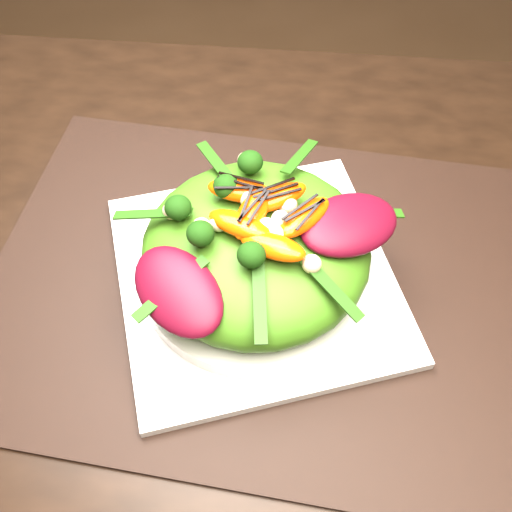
# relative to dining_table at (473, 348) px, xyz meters

# --- Properties ---
(dining_table) EXTENTS (1.60, 0.90, 0.75)m
(dining_table) POSITION_rel_dining_table_xyz_m (0.00, 0.00, 0.00)
(dining_table) COLOR black
(dining_table) RESTS_ON floor
(placemat) EXTENTS (0.59, 0.47, 0.00)m
(placemat) POSITION_rel_dining_table_xyz_m (-0.22, 0.05, 0.02)
(placemat) COLOR black
(placemat) RESTS_ON dining_table
(plate_base) EXTENTS (0.35, 0.35, 0.01)m
(plate_base) POSITION_rel_dining_table_xyz_m (-0.22, 0.05, 0.03)
(plate_base) COLOR silver
(plate_base) RESTS_ON placemat
(salad_bowl) EXTENTS (0.25, 0.25, 0.02)m
(salad_bowl) POSITION_rel_dining_table_xyz_m (-0.22, 0.05, 0.04)
(salad_bowl) COLOR silver
(salad_bowl) RESTS_ON plate_base
(lettuce_mound) EXTENTS (0.25, 0.25, 0.08)m
(lettuce_mound) POSITION_rel_dining_table_xyz_m (-0.22, 0.05, 0.08)
(lettuce_mound) COLOR #3F7014
(lettuce_mound) RESTS_ON salad_bowl
(radicchio_leaf) EXTENTS (0.12, 0.11, 0.02)m
(radicchio_leaf) POSITION_rel_dining_table_xyz_m (-0.14, 0.05, 0.12)
(radicchio_leaf) COLOR #460714
(radicchio_leaf) RESTS_ON lettuce_mound
(orange_segment) EXTENTS (0.07, 0.05, 0.02)m
(orange_segment) POSITION_rel_dining_table_xyz_m (-0.23, 0.06, 0.13)
(orange_segment) COLOR #FF4004
(orange_segment) RESTS_ON lettuce_mound
(broccoli_floret) EXTENTS (0.04, 0.04, 0.03)m
(broccoli_floret) POSITION_rel_dining_table_xyz_m (-0.28, 0.06, 0.13)
(broccoli_floret) COLOR black
(broccoli_floret) RESTS_ON lettuce_mound
(macadamia_nut) EXTENTS (0.02, 0.02, 0.02)m
(macadamia_nut) POSITION_rel_dining_table_xyz_m (-0.20, 0.02, 0.13)
(macadamia_nut) COLOR #CBB58F
(macadamia_nut) RESTS_ON lettuce_mound
(balsamic_drizzle) EXTENTS (0.04, 0.02, 0.00)m
(balsamic_drizzle) POSITION_rel_dining_table_xyz_m (-0.23, 0.06, 0.14)
(balsamic_drizzle) COLOR black
(balsamic_drizzle) RESTS_ON orange_segment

